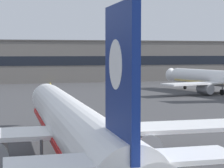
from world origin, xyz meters
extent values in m
cube|color=yellow|center=(0.00, 30.00, 0.00)|extent=(11.22, 179.69, 0.01)
cylinder|color=white|center=(-4.26, 14.85, 3.50)|extent=(4.08, 36.03, 3.80)
cone|color=white|center=(-4.11, 34.15, 3.50)|extent=(3.63, 2.63, 3.61)
cube|color=red|center=(-4.26, 14.85, 2.46)|extent=(3.98, 33.15, 0.44)
cube|color=black|center=(-4.13, 32.25, 4.17)|extent=(2.86, 1.12, 0.60)
cube|color=white|center=(-4.26, 15.45, 2.65)|extent=(32.04, 5.05, 0.36)
cylinder|color=gray|center=(1.94, 14.40, 1.43)|extent=(2.33, 3.62, 2.30)
cylinder|color=black|center=(1.95, 16.25, 1.43)|extent=(1.96, 0.20, 1.95)
cube|color=navy|center=(-4.38, -0.95, 8.05)|extent=(0.44, 4.80, 7.20)
cylinder|color=white|center=(-4.38, -0.65, 8.77)|extent=(0.46, 2.40, 2.40)
cube|color=white|center=(-4.39, -1.55, 4.36)|extent=(11.02, 2.88, 0.24)
cylinder|color=#4C4C51|center=(-4.15, 29.35, 1.48)|extent=(0.24, 0.24, 1.60)
cylinder|color=black|center=(-4.15, 29.35, 0.45)|extent=(0.41, 0.90, 0.90)
cylinder|color=#4C4C51|center=(-6.88, 12.87, 1.77)|extent=(0.24, 0.24, 1.60)
cylinder|color=black|center=(-6.88, 12.87, 0.65)|extent=(0.41, 1.30, 1.30)
cylinder|color=#4C4C51|center=(-1.68, 12.83, 1.77)|extent=(0.24, 0.24, 1.60)
cylinder|color=black|center=(-1.68, 12.83, 0.65)|extent=(0.41, 1.30, 1.30)
cone|color=white|center=(34.19, 85.12, 3.38)|extent=(4.01, 3.31, 3.49)
cube|color=black|center=(34.65, 83.34, 4.03)|extent=(2.93, 1.72, 0.58)
cube|color=white|center=(38.74, 67.62, 2.56)|extent=(31.10, 12.27, 0.35)
cylinder|color=gray|center=(33.18, 65.18, 1.38)|extent=(3.03, 3.93, 2.22)
cylinder|color=black|center=(32.73, 66.91, 1.38)|extent=(1.87, 0.64, 1.89)
cylinder|color=#4C4C51|center=(35.36, 80.63, 1.43)|extent=(0.23, 0.23, 1.55)
cylinder|color=black|center=(35.36, 80.63, 0.43)|extent=(0.59, 0.94, 0.87)
cylinder|color=#4C4C51|center=(36.94, 64.56, 1.72)|extent=(0.23, 0.23, 1.55)
cylinder|color=black|center=(36.94, 64.56, 0.63)|extent=(0.69, 1.31, 1.26)
cone|color=orange|center=(-4.28, 30.56, 0.28)|extent=(0.36, 0.36, 0.55)
cylinder|color=white|center=(-4.28, 30.56, 0.30)|extent=(0.23, 0.23, 0.07)
cube|color=orange|center=(-4.28, 30.56, 0.01)|extent=(0.44, 0.44, 0.03)
cube|color=slate|center=(-1.85, 116.25, 6.27)|extent=(164.94, 12.00, 12.55)
cube|color=black|center=(-1.85, 110.20, 6.67)|extent=(158.34, 0.12, 2.80)
cube|color=#4E4A47|center=(-1.85, 116.25, 12.75)|extent=(165.34, 12.40, 0.40)
camera|label=1|loc=(-9.99, -20.79, 9.37)|focal=70.17mm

